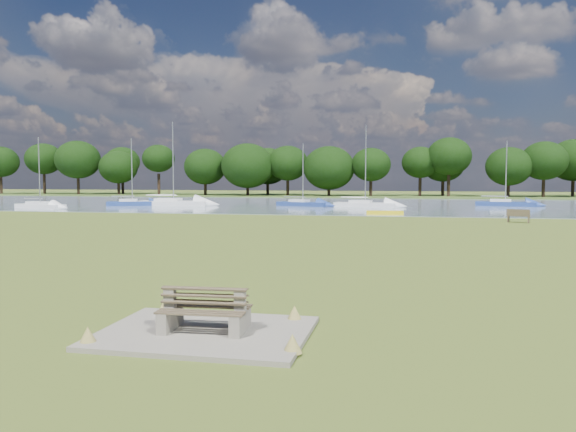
% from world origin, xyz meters
% --- Properties ---
extents(ground, '(220.00, 220.00, 0.00)m').
position_xyz_m(ground, '(0.00, 0.00, 0.00)').
color(ground, brown).
extents(river, '(220.00, 40.00, 0.10)m').
position_xyz_m(river, '(0.00, 42.00, 0.00)').
color(river, gray).
rests_on(river, ground).
extents(far_bank, '(220.00, 20.00, 0.40)m').
position_xyz_m(far_bank, '(0.00, 72.00, 0.00)').
color(far_bank, '#4C6626').
rests_on(far_bank, ground).
extents(concrete_pad, '(4.20, 3.20, 0.10)m').
position_xyz_m(concrete_pad, '(0.00, -14.00, 0.05)').
color(concrete_pad, gray).
rests_on(concrete_pad, ground).
extents(bench_pair, '(1.83, 1.14, 0.95)m').
position_xyz_m(bench_pair, '(-0.00, -14.00, 0.49)').
color(bench_pair, gray).
rests_on(bench_pair, concrete_pad).
extents(riverbank_bench, '(1.63, 0.95, 0.96)m').
position_xyz_m(riverbank_bench, '(11.85, 17.65, 0.48)').
color(riverbank_bench, brown).
rests_on(riverbank_bench, ground).
extents(kayak, '(3.17, 1.01, 0.31)m').
position_xyz_m(kayak, '(2.25, 24.00, 0.21)').
color(kayak, yellow).
rests_on(kayak, river).
extents(tree_line, '(131.11, 8.00, 9.69)m').
position_xyz_m(tree_line, '(-4.55, 68.00, 5.77)').
color(tree_line, black).
rests_on(tree_line, far_bank).
extents(sailboat_0, '(6.43, 2.68, 7.17)m').
position_xyz_m(sailboat_0, '(14.69, 40.76, 0.50)').
color(sailboat_0, navy).
rests_on(sailboat_0, river).
extents(sailboat_2, '(5.66, 3.67, 7.50)m').
position_xyz_m(sailboat_2, '(-26.00, 33.06, 0.51)').
color(sailboat_2, navy).
rests_on(sailboat_2, river).
extents(sailboat_3, '(8.02, 2.73, 9.36)m').
position_xyz_m(sailboat_3, '(-21.73, 34.49, 0.53)').
color(sailboat_3, white).
rests_on(sailboat_3, river).
extents(sailboat_4, '(5.78, 2.72, 7.22)m').
position_xyz_m(sailboat_4, '(-32.54, 26.01, 0.48)').
color(sailboat_4, white).
rests_on(sailboat_4, river).
extents(sailboat_5, '(6.80, 2.77, 8.75)m').
position_xyz_m(sailboat_5, '(-0.35, 36.06, 0.48)').
color(sailboat_5, white).
rests_on(sailboat_5, river).
extents(sailboat_6, '(6.13, 3.43, 6.89)m').
position_xyz_m(sailboat_6, '(-7.19, 36.21, 0.47)').
color(sailboat_6, navy).
rests_on(sailboat_6, river).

